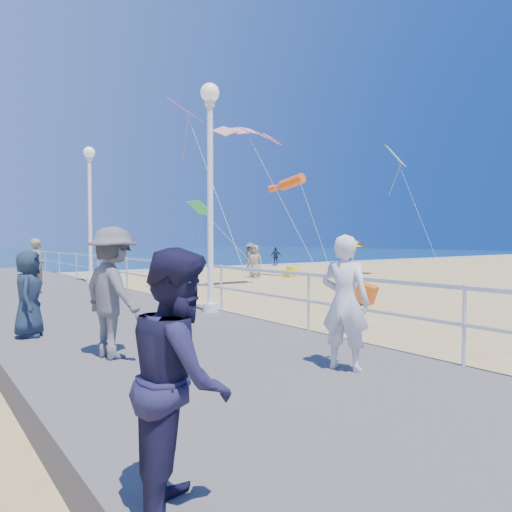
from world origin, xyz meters
TOP-DOWN VIEW (x-y plane):
  - ground at (0.00, 0.00)m, footprint 160.00×160.00m
  - ocean at (0.00, 65.00)m, footprint 160.00×90.00m
  - surf_line at (0.00, 20.50)m, footprint 160.00×1.20m
  - boardwalk at (-7.50, 0.00)m, footprint 5.00×44.00m
  - railing at (-5.05, 0.00)m, footprint 0.05×42.00m
  - lamp_post_mid at (-5.35, 0.00)m, footprint 0.44×0.44m
  - lamp_post_far at (-5.35, 9.00)m, footprint 0.44×0.44m
  - woman_holding_toddler at (-6.45, -5.15)m, footprint 0.62×0.75m
  - toddler_held at (-6.30, -5.00)m, footprint 0.38×0.43m
  - spectator_1 at (-5.74, 0.82)m, footprint 0.80×0.87m
  - spectator_2 at (-8.65, -2.72)m, footprint 0.92×1.33m
  - spectator_3 at (-6.23, 4.37)m, footprint 0.88×1.17m
  - spectator_4 at (-9.33, -0.46)m, footprint 0.72×0.86m
  - spectator_6 at (-7.79, 6.42)m, footprint 0.59×0.73m
  - spectator_7 at (-9.60, -6.61)m, footprint 0.93×1.00m
  - beach_walker_a at (7.38, 15.78)m, footprint 1.17×1.42m
  - beach_walker_b at (12.83, 19.61)m, footprint 0.97×0.72m
  - beach_walker_c at (4.37, 11.21)m, footprint 0.97×1.07m
  - box_kite at (0.68, 0.35)m, footprint 0.75×0.85m
  - beach_umbrella at (11.17, 10.00)m, footprint 1.90×1.90m
  - beach_chair_left at (5.90, 9.95)m, footprint 0.55×0.55m
  - beach_chair_right at (8.26, 12.43)m, footprint 0.55×0.55m
  - kite_parafoil at (0.73, 6.76)m, footprint 3.30×0.94m
  - kite_windsock at (6.02, 9.96)m, footprint 1.00×2.65m
  - kite_diamond_pink at (-2.06, 7.28)m, footprint 1.64×1.61m
  - kite_diamond_multi at (11.49, 7.13)m, footprint 1.74×1.48m
  - kite_diamond_green at (2.62, 14.27)m, footprint 1.23×1.42m

SIDE VIEW (x-z plane):
  - ground at x=0.00m, z-range 0.00..0.00m
  - ocean at x=0.00m, z-range -0.01..0.04m
  - surf_line at x=0.00m, z-range 0.01..0.05m
  - boardwalk at x=-7.50m, z-range 0.00..0.40m
  - beach_chair_left at x=5.90m, z-range 0.00..0.40m
  - beach_chair_right at x=8.26m, z-range 0.00..0.40m
  - box_kite at x=0.68m, z-range -0.07..0.67m
  - beach_walker_b at x=12.83m, z-range 0.00..1.52m
  - beach_walker_c at x=4.37m, z-range 0.00..1.83m
  - beach_walker_a at x=7.38m, z-range 0.00..1.91m
  - spectator_1 at x=-5.74m, z-range 0.40..1.83m
  - spectator_4 at x=-9.33m, z-range 0.40..1.91m
  - spectator_7 at x=-9.60m, z-range 0.40..2.04m
  - railing at x=-5.05m, z-range 0.98..1.53m
  - spectator_6 at x=-7.79m, z-range 0.40..2.14m
  - woman_holding_toddler at x=-6.45m, z-range 0.40..2.16m
  - spectator_3 at x=-6.23m, z-range 0.40..2.24m
  - spectator_2 at x=-8.65m, z-range 0.40..2.28m
  - toddler_held at x=-6.30m, z-range 1.25..1.98m
  - beach_umbrella at x=11.17m, z-range 0.84..2.98m
  - lamp_post_mid at x=-5.35m, z-range 1.00..6.32m
  - lamp_post_far at x=-5.35m, z-range 1.00..6.32m
  - kite_diamond_green at x=2.62m, z-range 3.62..4.38m
  - kite_windsock at x=6.02m, z-range 4.78..5.86m
  - kite_parafoil at x=0.73m, z-range 6.46..7.11m
  - kite_diamond_multi at x=11.49m, z-range 6.39..7.54m
  - kite_diamond_pink at x=-2.06m, z-range 6.94..7.68m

